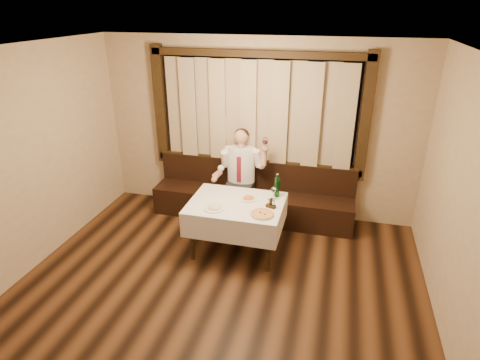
% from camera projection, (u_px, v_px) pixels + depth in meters
% --- Properties ---
extents(room, '(5.01, 6.01, 2.81)m').
position_uv_depth(room, '(219.00, 172.00, 4.46)').
color(room, black).
rests_on(room, ground).
extents(banquette, '(3.20, 0.61, 0.94)m').
position_uv_depth(banquette, '(253.00, 199.00, 6.50)').
color(banquette, black).
rests_on(banquette, ground).
extents(dining_table, '(1.27, 0.97, 0.76)m').
position_uv_depth(dining_table, '(236.00, 209.00, 5.45)').
color(dining_table, black).
rests_on(dining_table, ground).
extents(pizza, '(0.31, 0.31, 0.03)m').
position_uv_depth(pizza, '(262.00, 214.00, 5.08)').
color(pizza, white).
rests_on(pizza, dining_table).
extents(pasta_red, '(0.24, 0.24, 0.08)m').
position_uv_depth(pasta_red, '(248.00, 197.00, 5.48)').
color(pasta_red, white).
rests_on(pasta_red, dining_table).
extents(pasta_cream, '(0.28, 0.28, 0.10)m').
position_uv_depth(pasta_cream, '(214.00, 206.00, 5.22)').
color(pasta_cream, white).
rests_on(pasta_cream, dining_table).
extents(green_bottle, '(0.07, 0.07, 0.34)m').
position_uv_depth(green_bottle, '(277.00, 187.00, 5.52)').
color(green_bottle, '#0F4918').
rests_on(green_bottle, dining_table).
extents(table_wine_glass, '(0.07, 0.07, 0.19)m').
position_uv_depth(table_wine_glass, '(273.00, 190.00, 5.44)').
color(table_wine_glass, white).
rests_on(table_wine_glass, dining_table).
extents(cruet_caddy, '(0.14, 0.10, 0.14)m').
position_uv_depth(cruet_caddy, '(271.00, 204.00, 5.26)').
color(cruet_caddy, black).
rests_on(cruet_caddy, dining_table).
extents(seated_man, '(0.82, 0.61, 1.47)m').
position_uv_depth(seated_man, '(240.00, 169.00, 6.24)').
color(seated_man, black).
rests_on(seated_man, ground).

